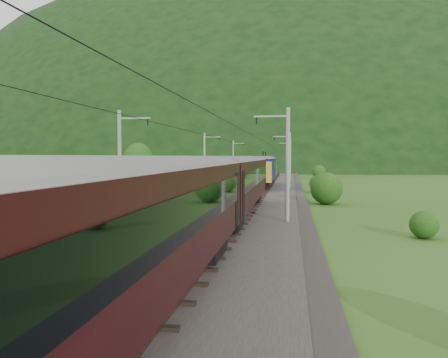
# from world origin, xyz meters

# --- Properties ---
(ground) EXTENTS (600.00, 600.00, 0.00)m
(ground) POSITION_xyz_m (0.00, 0.00, 0.00)
(ground) COLOR #2A531A
(ground) RESTS_ON ground
(railbed) EXTENTS (14.00, 220.00, 0.30)m
(railbed) POSITION_xyz_m (0.00, 10.00, 0.15)
(railbed) COLOR #38332D
(railbed) RESTS_ON ground
(track_left) EXTENTS (2.40, 220.00, 0.27)m
(track_left) POSITION_xyz_m (-2.40, 10.00, 0.37)
(track_left) COLOR brown
(track_left) RESTS_ON railbed
(track_right) EXTENTS (2.40, 220.00, 0.27)m
(track_right) POSITION_xyz_m (2.40, 10.00, 0.37)
(track_right) COLOR brown
(track_right) RESTS_ON railbed
(catenary_left) EXTENTS (2.54, 192.28, 8.00)m
(catenary_left) POSITION_xyz_m (-6.12, 32.00, 4.50)
(catenary_left) COLOR gray
(catenary_left) RESTS_ON railbed
(catenary_right) EXTENTS (2.54, 192.28, 8.00)m
(catenary_right) POSITION_xyz_m (6.12, 32.00, 4.50)
(catenary_right) COLOR gray
(catenary_right) RESTS_ON railbed
(overhead_wires) EXTENTS (4.83, 198.00, 0.03)m
(overhead_wires) POSITION_xyz_m (0.00, 10.00, 7.10)
(overhead_wires) COLOR black
(overhead_wires) RESTS_ON ground
(mountain_main) EXTENTS (504.00, 360.00, 244.00)m
(mountain_main) POSITION_xyz_m (0.00, 260.00, 0.00)
(mountain_main) COLOR black
(mountain_main) RESTS_ON ground
(mountain_ridge) EXTENTS (336.00, 280.00, 132.00)m
(mountain_ridge) POSITION_xyz_m (-120.00, 300.00, 0.00)
(mountain_ridge) COLOR black
(mountain_ridge) RESTS_ON ground
(train) EXTENTS (3.05, 122.14, 5.31)m
(train) POSITION_xyz_m (2.40, -20.25, 3.60)
(train) COLOR black
(train) RESTS_ON ground
(hazard_post_near) EXTENTS (0.14, 0.14, 1.35)m
(hazard_post_near) POSITION_xyz_m (-0.22, 58.01, 0.97)
(hazard_post_near) COLOR red
(hazard_post_near) RESTS_ON railbed
(hazard_post_far) EXTENTS (0.15, 0.15, 1.37)m
(hazard_post_far) POSITION_xyz_m (0.05, 45.09, 0.99)
(hazard_post_far) COLOR red
(hazard_post_far) RESTS_ON railbed
(signal) EXTENTS (0.27, 0.27, 2.40)m
(signal) POSITION_xyz_m (-3.79, 52.00, 1.71)
(signal) COLOR black
(signal) RESTS_ON railbed
(vegetation_left) EXTENTS (12.60, 148.14, 7.09)m
(vegetation_left) POSITION_xyz_m (-14.71, 20.63, 2.36)
(vegetation_left) COLOR #1C4311
(vegetation_left) RESTS_ON ground
(vegetation_right) EXTENTS (6.74, 109.20, 2.93)m
(vegetation_right) POSITION_xyz_m (11.73, 10.48, 1.28)
(vegetation_right) COLOR #1C4311
(vegetation_right) RESTS_ON ground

